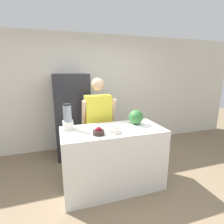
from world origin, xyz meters
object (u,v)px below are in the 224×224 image
Objects in this scene: refrigerator at (72,116)px; person at (98,124)px; bowl_cherries at (99,132)px; watermelon at (136,117)px; blender at (68,118)px; bowl_cream at (115,130)px.

refrigerator reaches higher than person.
person is 10.21× the size of bowl_cherries.
watermelon reaches higher than bowl_cherries.
blender is (-0.38, 0.36, 0.13)m from bowl_cherries.
person reaches higher than blender.
refrigerator reaches higher than blender.
person is at bearing 93.28° from bowl_cream.
blender is at bearing 136.11° from bowl_cherries.
bowl_cream is at bearing -86.72° from person.
bowl_cream is (-0.44, -0.25, -0.09)m from watermelon.
refrigerator is 1.04× the size of person.
person reaches higher than watermelon.
person is 0.80m from bowl_cream.
bowl_cream is at bearing -72.94° from refrigerator.
bowl_cream is at bearing 1.35° from bowl_cherries.
watermelon is 0.60× the size of blender.
blender is (-1.04, 0.11, 0.04)m from watermelon.
person is 9.35× the size of bowl_cream.
person is 0.76m from blender.
blender is at bearing 149.59° from bowl_cream.
bowl_cherries is 0.43× the size of blender.
bowl_cream is (0.05, -0.79, 0.14)m from person.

